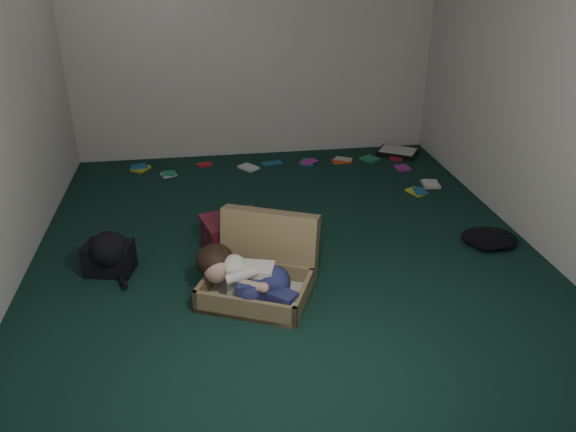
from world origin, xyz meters
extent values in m
plane|color=black|center=(0.00, 0.00, 0.00)|extent=(4.50, 4.50, 0.00)
plane|color=silver|center=(0.00, 2.25, 1.30)|extent=(4.50, 0.00, 4.50)
plane|color=silver|center=(0.00, -2.25, 1.30)|extent=(4.50, 0.00, 4.50)
plane|color=silver|center=(2.00, 0.00, 1.30)|extent=(0.00, 4.50, 4.50)
cube|color=olive|center=(-0.32, -0.72, 0.08)|extent=(0.86, 0.76, 0.16)
cube|color=beige|center=(-0.32, -0.72, 0.04)|extent=(0.78, 0.68, 0.02)
cube|color=olive|center=(-0.18, -0.41, 0.26)|extent=(0.74, 0.49, 0.53)
cube|color=white|center=(-0.34, -0.73, 0.17)|extent=(0.34, 0.25, 0.23)
sphere|color=tan|center=(-0.57, -0.66, 0.24)|extent=(0.19, 0.19, 0.19)
ellipsoid|color=black|center=(-0.58, -0.59, 0.27)|extent=(0.26, 0.27, 0.22)
ellipsoid|color=navy|center=(-0.20, -0.78, 0.17)|extent=(0.24, 0.27, 0.22)
cube|color=navy|center=(-0.32, -0.85, 0.16)|extent=(0.27, 0.14, 0.14)
cube|color=navy|center=(-0.18, -0.92, 0.14)|extent=(0.26, 0.26, 0.11)
sphere|color=white|center=(-0.08, -0.94, 0.12)|extent=(0.11, 0.11, 0.11)
sphere|color=white|center=(-0.11, -1.00, 0.11)|extent=(0.10, 0.10, 0.10)
cylinder|color=tan|center=(-0.35, -0.87, 0.22)|extent=(0.20, 0.13, 0.07)
cube|color=#591220|center=(-0.42, -0.05, 0.14)|extent=(0.51, 0.44, 0.29)
cube|color=#591220|center=(-0.42, -0.05, 0.30)|extent=(0.53, 0.46, 0.02)
cube|color=black|center=(1.62, 1.95, 0.03)|extent=(0.54, 0.51, 0.05)
cube|color=white|center=(1.62, 1.95, 0.06)|extent=(0.48, 0.45, 0.01)
cube|color=yellow|center=(-1.31, 1.92, 0.01)|extent=(0.18, 0.13, 0.02)
cube|color=red|center=(-0.61, 1.95, 0.01)|extent=(0.22, 0.21, 0.02)
cube|color=white|center=(-0.14, 1.77, 0.01)|extent=(0.18, 0.21, 0.02)
cube|color=#1A5F91|center=(0.53, 1.84, 0.01)|extent=(0.19, 0.21, 0.02)
cube|color=red|center=(0.92, 1.81, 0.01)|extent=(0.22, 0.21, 0.02)
cube|color=#258A57|center=(1.25, 1.83, 0.01)|extent=(0.19, 0.15, 0.02)
cube|color=#AC2B99|center=(1.53, 1.51, 0.01)|extent=(0.22, 0.22, 0.02)
cube|color=beige|center=(1.66, 1.02, 0.01)|extent=(0.16, 0.20, 0.02)
cube|color=yellow|center=(1.45, 0.86, 0.01)|extent=(0.20, 0.22, 0.02)
cube|color=red|center=(1.58, 1.85, 0.01)|extent=(0.22, 0.20, 0.02)
cube|color=white|center=(-1.00, 1.71, 0.01)|extent=(0.20, 0.16, 0.02)
cube|color=#1A5F91|center=(0.13, 1.89, 0.01)|extent=(0.22, 0.22, 0.02)
camera|label=1|loc=(-0.59, -3.97, 2.26)|focal=35.00mm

